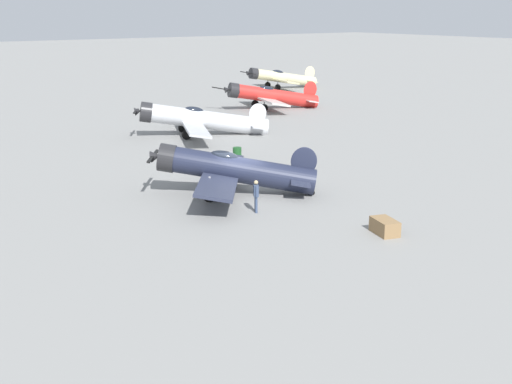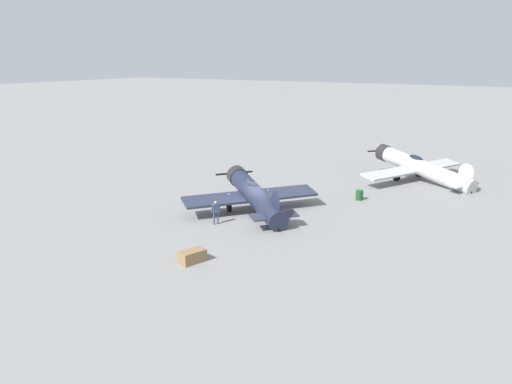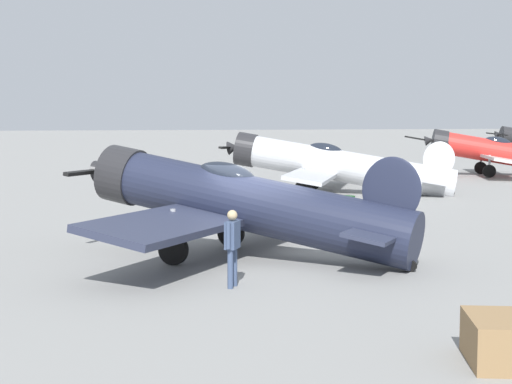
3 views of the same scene
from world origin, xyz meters
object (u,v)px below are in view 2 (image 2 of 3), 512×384
Objects in this scene: ground_crew_mechanic at (216,210)px; equipment_crate at (192,256)px; airplane_foreground at (254,194)px; airplane_mid_apron at (420,168)px; fuel_drum at (359,195)px.

equipment_crate is (6.49, 2.91, -0.69)m from ground_crew_mechanic.
ground_crew_mechanic is (3.74, -0.90, -0.44)m from airplane_foreground.
airplane_foreground is 5.60× the size of ground_crew_mechanic.
airplane_foreground is at bearing -168.87° from equipment_crate.
airplane_mid_apron reaches higher than airplane_foreground.
airplane_mid_apron is 7.19× the size of equipment_crate.
ground_crew_mechanic is 2.11× the size of fuel_drum.
airplane_foreground is 5.59× the size of equipment_crate.
ground_crew_mechanic is 1.00× the size of equipment_crate.
airplane_mid_apron is 9.79m from fuel_drum.
airplane_foreground is 10.48m from equipment_crate.
fuel_drum is at bearing 98.77° from airplane_mid_apron.
airplane_mid_apron is 15.15× the size of fuel_drum.
ground_crew_mechanic is (20.93, -9.18, -0.31)m from airplane_mid_apron.
airplane_foreground is 9.71m from fuel_drum.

